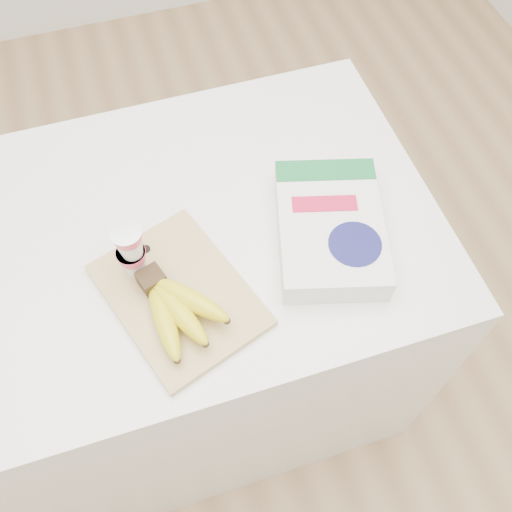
{
  "coord_description": "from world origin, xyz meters",
  "views": [
    {
      "loc": [
        -0.02,
        -0.7,
        1.88
      ],
      "look_at": [
        0.16,
        -0.14,
        0.92
      ],
      "focal_mm": 40.0,
      "sensor_mm": 36.0,
      "label": 1
    }
  ],
  "objects_px": {
    "table": "(187,320)",
    "cutting_board": "(179,295)",
    "bananas": "(176,308)",
    "yogurt_stack": "(131,251)",
    "cereal_box": "(330,228)"
  },
  "relations": [
    {
      "from": "table",
      "to": "cutting_board",
      "type": "distance_m",
      "value": 0.47
    },
    {
      "from": "table",
      "to": "bananas",
      "type": "relative_size",
      "value": 5.55
    },
    {
      "from": "table",
      "to": "bananas",
      "type": "distance_m",
      "value": 0.52
    },
    {
      "from": "bananas",
      "to": "yogurt_stack",
      "type": "bearing_deg",
      "value": 113.94
    },
    {
      "from": "table",
      "to": "cutting_board",
      "type": "bearing_deg",
      "value": -92.74
    },
    {
      "from": "table",
      "to": "bananas",
      "type": "xyz_separation_m",
      "value": [
        -0.02,
        -0.2,
        0.48
      ]
    },
    {
      "from": "yogurt_stack",
      "to": "bananas",
      "type": "bearing_deg",
      "value": -66.06
    },
    {
      "from": "bananas",
      "to": "cereal_box",
      "type": "relative_size",
      "value": 0.59
    },
    {
      "from": "table",
      "to": "cereal_box",
      "type": "relative_size",
      "value": 3.28
    },
    {
      "from": "bananas",
      "to": "table",
      "type": "bearing_deg",
      "value": 84.25
    },
    {
      "from": "yogurt_stack",
      "to": "cereal_box",
      "type": "bearing_deg",
      "value": -4.58
    },
    {
      "from": "cutting_board",
      "to": "yogurt_stack",
      "type": "height_order",
      "value": "yogurt_stack"
    },
    {
      "from": "cutting_board",
      "to": "table",
      "type": "bearing_deg",
      "value": 68.47
    },
    {
      "from": "table",
      "to": "cutting_board",
      "type": "relative_size",
      "value": 3.57
    },
    {
      "from": "bananas",
      "to": "yogurt_stack",
      "type": "relative_size",
      "value": 1.5
    }
  ]
}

